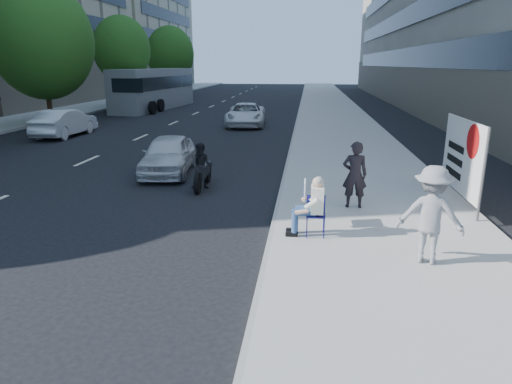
# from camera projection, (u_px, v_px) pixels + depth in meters

# --- Properties ---
(ground) EXTENTS (160.00, 160.00, 0.00)m
(ground) POSITION_uv_depth(u_px,v_px,m) (202.00, 244.00, 9.74)
(ground) COLOR black
(ground) RESTS_ON ground
(near_sidewalk) EXTENTS (5.00, 120.00, 0.15)m
(near_sidewalk) POSITION_uv_depth(u_px,v_px,m) (337.00, 124.00, 28.41)
(near_sidewalk) COLOR #A7A39C
(near_sidewalk) RESTS_ON ground
(far_sidewalk) EXTENTS (4.50, 120.00, 0.15)m
(far_sidewalk) POSITION_uv_depth(u_px,v_px,m) (25.00, 120.00, 30.66)
(far_sidewalk) COLOR #A7A39C
(far_sidewalk) RESTS_ON ground
(tree_far_c) EXTENTS (6.00, 6.00, 8.47)m
(tree_far_c) POSITION_uv_depth(u_px,v_px,m) (42.00, 41.00, 27.07)
(tree_far_c) COLOR #382616
(tree_far_c) RESTS_ON ground
(tree_far_d) EXTENTS (4.80, 4.80, 7.65)m
(tree_far_d) POSITION_uv_depth(u_px,v_px,m) (122.00, 49.00, 38.58)
(tree_far_d) COLOR #382616
(tree_far_d) RESTS_ON ground
(tree_far_e) EXTENTS (5.40, 5.40, 7.89)m
(tree_far_e) POSITION_uv_depth(u_px,v_px,m) (170.00, 54.00, 52.00)
(tree_far_e) COLOR #382616
(tree_far_e) RESTS_ON ground
(seated_protester) EXTENTS (0.83, 1.12, 1.31)m
(seated_protester) POSITION_uv_depth(u_px,v_px,m) (311.00, 203.00, 9.66)
(seated_protester) COLOR #151459
(seated_protester) RESTS_ON near_sidewalk
(jogger) EXTENTS (1.32, 0.98, 1.83)m
(jogger) POSITION_uv_depth(u_px,v_px,m) (431.00, 215.00, 8.28)
(jogger) COLOR gray
(jogger) RESTS_ON near_sidewalk
(pedestrian_woman) EXTENTS (0.63, 0.41, 1.71)m
(pedestrian_woman) POSITION_uv_depth(u_px,v_px,m) (355.00, 175.00, 11.53)
(pedestrian_woman) COLOR black
(pedestrian_woman) RESTS_ON near_sidewalk
(protest_banner) EXTENTS (0.08, 3.06, 2.20)m
(protest_banner) POSITION_uv_depth(u_px,v_px,m) (462.00, 156.00, 11.81)
(protest_banner) COLOR #4C4C4C
(protest_banner) RESTS_ON near_sidewalk
(white_sedan_near) EXTENTS (2.00, 4.05, 1.33)m
(white_sedan_near) POSITION_uv_depth(u_px,v_px,m) (168.00, 155.00, 15.87)
(white_sedan_near) COLOR silver
(white_sedan_near) RESTS_ON ground
(white_sedan_mid) EXTENTS (1.63, 4.38, 1.43)m
(white_sedan_mid) POSITION_uv_depth(u_px,v_px,m) (65.00, 123.00, 24.03)
(white_sedan_mid) COLOR silver
(white_sedan_mid) RESTS_ON ground
(white_sedan_far) EXTENTS (2.62, 5.10, 1.38)m
(white_sedan_far) POSITION_uv_depth(u_px,v_px,m) (246.00, 115.00, 28.11)
(white_sedan_far) COLOR silver
(white_sedan_far) RESTS_ON ground
(motorcycle) EXTENTS (0.71, 2.04, 1.42)m
(motorcycle) POSITION_uv_depth(u_px,v_px,m) (202.00, 168.00, 13.93)
(motorcycle) COLOR black
(motorcycle) RESTS_ON ground
(bus) EXTENTS (3.64, 12.25, 3.30)m
(bus) POSITION_uv_depth(u_px,v_px,m) (155.00, 89.00, 38.62)
(bus) COLOR gray
(bus) RESTS_ON ground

